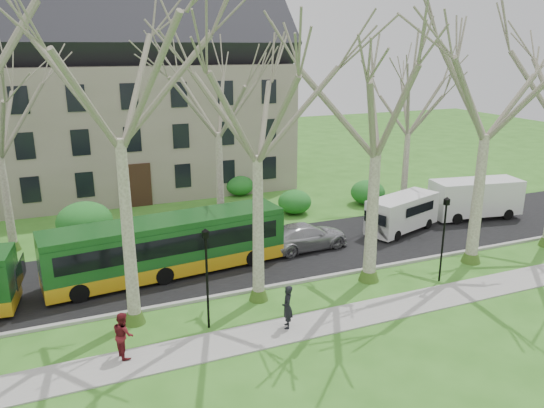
{
  "coord_description": "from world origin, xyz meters",
  "views": [
    {
      "loc": [
        -11.16,
        -20.36,
        11.36
      ],
      "look_at": [
        -1.46,
        3.0,
        3.8
      ],
      "focal_mm": 35.0,
      "sensor_mm": 36.0,
      "label": 1
    }
  ],
  "objects_px": {
    "bus_follow": "(168,246)",
    "pedestrian_b": "(123,335)",
    "van_b": "(475,199)",
    "pedestrian_a": "(287,307)",
    "sedan": "(305,236)",
    "van_a": "(402,214)"
  },
  "relations": [
    {
      "from": "bus_follow",
      "to": "pedestrian_b",
      "type": "xyz_separation_m",
      "value": [
        -3.18,
        -6.94,
        -0.62
      ]
    },
    {
      "from": "bus_follow",
      "to": "pedestrian_b",
      "type": "bearing_deg",
      "value": -120.54
    },
    {
      "from": "van_b",
      "to": "pedestrian_a",
      "type": "distance_m",
      "value": 19.85
    },
    {
      "from": "bus_follow",
      "to": "van_b",
      "type": "bearing_deg",
      "value": -2.53
    },
    {
      "from": "bus_follow",
      "to": "van_b",
      "type": "xyz_separation_m",
      "value": [
        21.27,
        1.27,
        -0.21
      ]
    },
    {
      "from": "pedestrian_a",
      "to": "pedestrian_b",
      "type": "height_order",
      "value": "pedestrian_a"
    },
    {
      "from": "sedan",
      "to": "van_b",
      "type": "xyz_separation_m",
      "value": [
        13.25,
        0.82,
        0.56
      ]
    },
    {
      "from": "sedan",
      "to": "pedestrian_b",
      "type": "xyz_separation_m",
      "value": [
        -11.2,
        -7.39,
        0.15
      ]
    },
    {
      "from": "pedestrian_a",
      "to": "pedestrian_b",
      "type": "xyz_separation_m",
      "value": [
        -6.57,
        0.41,
        -0.03
      ]
    },
    {
      "from": "bus_follow",
      "to": "sedan",
      "type": "height_order",
      "value": "bus_follow"
    },
    {
      "from": "bus_follow",
      "to": "pedestrian_a",
      "type": "height_order",
      "value": "bus_follow"
    },
    {
      "from": "pedestrian_a",
      "to": "pedestrian_b",
      "type": "relative_size",
      "value": 1.03
    },
    {
      "from": "sedan",
      "to": "pedestrian_b",
      "type": "distance_m",
      "value": 13.42
    },
    {
      "from": "van_a",
      "to": "bus_follow",
      "type": "bearing_deg",
      "value": 164.41
    },
    {
      "from": "van_a",
      "to": "van_b",
      "type": "bearing_deg",
      "value": -15.0
    },
    {
      "from": "van_a",
      "to": "sedan",
      "type": "bearing_deg",
      "value": 164.46
    },
    {
      "from": "bus_follow",
      "to": "sedan",
      "type": "distance_m",
      "value": 8.07
    },
    {
      "from": "sedan",
      "to": "van_a",
      "type": "xyz_separation_m",
      "value": [
        6.98,
        0.4,
        0.39
      ]
    },
    {
      "from": "van_a",
      "to": "van_b",
      "type": "relative_size",
      "value": 0.87
    },
    {
      "from": "pedestrian_a",
      "to": "sedan",
      "type": "bearing_deg",
      "value": 168.67
    },
    {
      "from": "bus_follow",
      "to": "pedestrian_a",
      "type": "bearing_deg",
      "value": -71.17
    },
    {
      "from": "van_a",
      "to": "pedestrian_b",
      "type": "distance_m",
      "value": 19.78
    }
  ]
}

